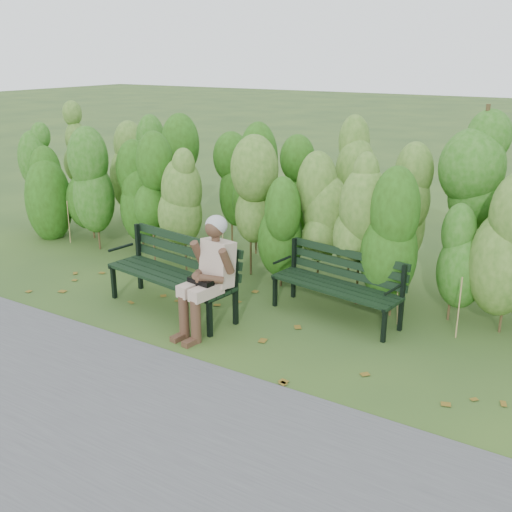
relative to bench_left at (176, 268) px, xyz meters
The scene contains 7 objects.
ground 1.07m from the bench_left, ahead, with size 80.00×80.00×0.00m, color #2C461F.
footpath 2.46m from the bench_left, 67.12° to the right, with size 60.00×2.50×0.01m, color #474749.
hedge_band 2.20m from the bench_left, 63.22° to the left, with size 11.04×1.67×2.42m.
leaf_litter 0.83m from the bench_left, 58.25° to the right, with size 5.72×1.83×0.01m.
bench_left is the anchor object (origin of this frame).
bench_right 1.98m from the bench_left, 24.93° to the left, with size 1.65×0.76×0.80m.
seated_woman 0.80m from the bench_left, 22.61° to the right, with size 0.55×0.81×1.33m.
Camera 1 is at (3.47, -5.31, 3.02)m, focal length 42.00 mm.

